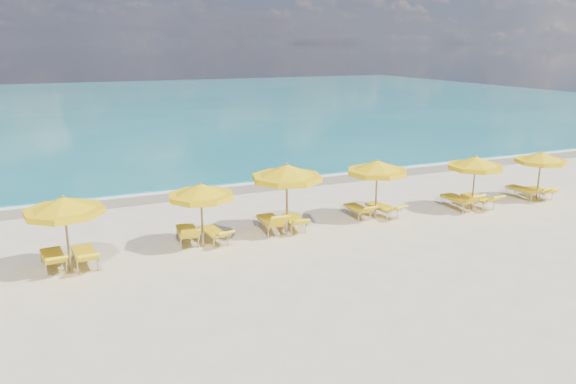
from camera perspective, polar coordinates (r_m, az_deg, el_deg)
name	(u,v)px	position (r m, az deg, el deg)	size (l,w,h in m)	color
ground_plane	(305,234)	(20.34, 1.70, -4.26)	(120.00, 120.00, 0.00)	beige
ocean	(121,105)	(66.20, -16.58, 8.47)	(120.00, 80.00, 0.30)	#157477
wet_sand_band	(239,187)	(26.93, -5.05, 0.48)	(120.00, 2.60, 0.01)	tan
foam_line	(233,184)	(27.66, -5.58, 0.85)	(120.00, 1.20, 0.03)	white
whitecap_near	(89,160)	(35.06, -19.56, 3.04)	(14.00, 0.36, 0.05)	white
whitecap_far	(266,130)	(44.93, -2.20, 6.31)	(18.00, 0.30, 0.05)	white
umbrella_1	(64,206)	(17.73, -21.81, -1.37)	(2.88, 2.88, 2.38)	#9C774E
umbrella_2	(201,192)	(18.71, -8.85, 0.01)	(2.64, 2.64, 2.25)	#9C774E
umbrella_3	(287,173)	(19.87, -0.12, 1.92)	(2.90, 2.90, 2.59)	#9C774E
umbrella_4	(377,168)	(21.81, 9.05, 2.45)	(2.72, 2.72, 2.40)	#9C774E
umbrella_5	(475,163)	(24.00, 18.51, 2.78)	(2.93, 2.93, 2.30)	#9C774E
umbrella_6	(541,158)	(26.68, 24.32, 3.16)	(2.31, 2.31, 2.18)	#9C774E
lounger_1_left	(54,261)	(18.65, -22.72, -6.51)	(0.81, 1.99, 0.78)	#A5A8AD
lounger_1_right	(85,259)	(18.51, -19.92, -6.38)	(0.74, 1.98, 0.79)	#A5A8AD
lounger_2_left	(188,236)	(19.65, -10.16, -4.45)	(0.88, 2.02, 0.88)	#A5A8AD
lounger_2_right	(214,236)	(19.59, -7.51, -4.48)	(0.83, 1.86, 0.72)	#A5A8AD
lounger_3_left	(271,225)	(20.46, -1.73, -3.41)	(0.82, 1.99, 0.96)	#A5A8AD
lounger_3_right	(294,223)	(20.76, 0.65, -3.21)	(0.88, 1.92, 0.73)	#A5A8AD
lounger_4_left	(358,212)	(22.35, 7.11, -2.03)	(0.62, 1.76, 0.73)	#A5A8AD
lounger_4_right	(383,211)	(22.63, 9.60, -1.89)	(0.90, 1.92, 0.71)	#A5A8AD
lounger_5_left	(459,203)	(24.34, 16.95, -1.07)	(0.71, 2.02, 0.91)	#A5A8AD
lounger_5_right	(479,202)	(24.84, 18.80, -0.95)	(0.69, 1.94, 0.79)	#A5A8AD
lounger_6_left	(524,193)	(26.98, 22.84, -0.11)	(0.89, 2.07, 0.75)	#A5A8AD
lounger_6_right	(540,193)	(27.42, 24.20, -0.11)	(0.77, 1.72, 0.66)	#A5A8AD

